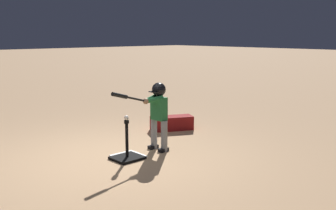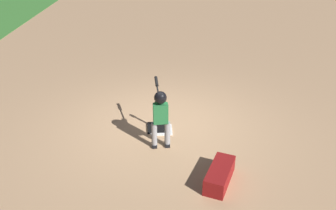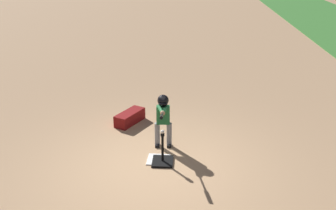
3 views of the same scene
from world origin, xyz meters
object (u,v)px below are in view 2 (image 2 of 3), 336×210
(equipment_bag, at_px, (220,175))
(batting_tee, at_px, (157,125))
(baseball, at_px, (157,100))
(batter_child, at_px, (160,112))

(equipment_bag, bearing_deg, batting_tee, 53.81)
(baseball, bearing_deg, batting_tee, 90.00)
(batting_tee, xyz_separation_m, equipment_bag, (-1.81, -0.90, 0.06))
(batting_tee, relative_size, equipment_bag, 0.74)
(batting_tee, distance_m, batter_child, 0.92)
(baseball, bearing_deg, equipment_bag, -153.43)
(baseball, bearing_deg, batter_child, -177.07)
(batter_child, bearing_deg, equipment_bag, -143.00)
(batter_child, height_order, baseball, batter_child)
(baseball, height_order, equipment_bag, baseball)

